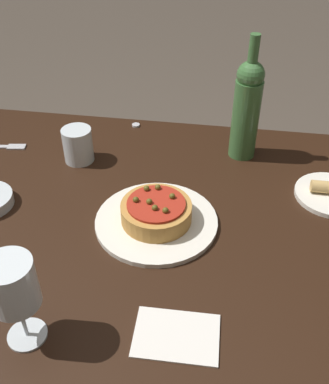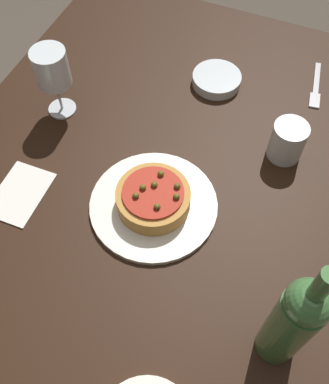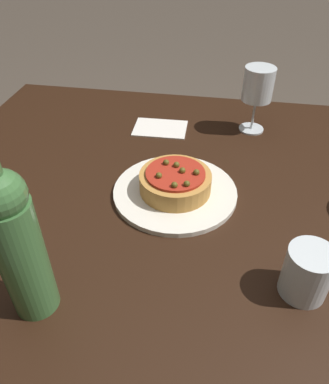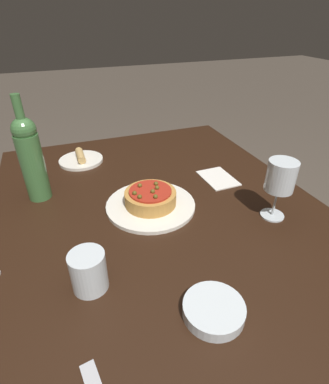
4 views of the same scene
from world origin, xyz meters
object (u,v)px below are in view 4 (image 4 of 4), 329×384
pizza (150,197)px  side_plate (81,159)px  water_cup (89,271)px  side_bowl (214,310)px  dining_table (165,235)px  wine_bottle (31,157)px  dinner_plate (151,205)px  wine_glass (281,178)px

pizza → side_plate: pizza is taller
water_cup → side_bowl: water_cup is taller
dining_table → water_cup: 0.34m
wine_bottle → side_plate: bearing=144.3°
wine_bottle → side_plate: 0.31m
dining_table → side_plate: 0.51m
water_cup → side_plate: bearing=174.7°
water_cup → dining_table: bearing=127.4°
side_plate → dinner_plate: bearing=22.0°
side_plate → wine_bottle: bearing=-35.7°
water_cup → wine_bottle: bearing=-167.3°
dining_table → wine_bottle: wine_bottle is taller
dinner_plate → side_plate: side_plate is taller
side_bowl → pizza: bearing=179.9°
dining_table → water_cup: size_ratio=14.33×
wine_bottle → side_bowl: (0.60, 0.32, -0.13)m
pizza → water_cup: water_cup is taller
wine_bottle → water_cup: 0.46m
wine_glass → side_plate: (-0.58, -0.50, -0.12)m
pizza → side_bowl: pizza is taller
pizza → side_bowl: size_ratio=1.25×
dinner_plate → side_bowl: 0.42m
wine_glass → wine_bottle: 0.75m
wine_glass → side_plate: 0.78m
wine_glass → side_bowl: wine_glass is taller
wine_glass → water_cup: 0.57m
dinner_plate → pizza: (0.00, -0.00, 0.03)m
wine_glass → water_cup: wine_glass is taller
dinner_plate → side_bowl: size_ratio=2.18×
pizza → wine_glass: bearing=62.1°
dining_table → wine_bottle: 0.48m
side_plate → wine_glass: bearing=40.3°
dinner_plate → side_plate: (-0.41, -0.16, 0.00)m
wine_glass → side_bowl: 0.43m
side_plate → side_bowl: bearing=11.2°
dinner_plate → pizza: bearing=-59.9°
dinner_plate → wine_bottle: 0.40m
dinner_plate → water_cup: water_cup is taller
wine_glass → side_bowl: bearing=-54.0°
pizza → wine_glass: (0.17, 0.33, 0.10)m
wine_bottle → water_cup: bearing=12.7°
dining_table → side_bowl: (0.36, -0.03, 0.09)m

